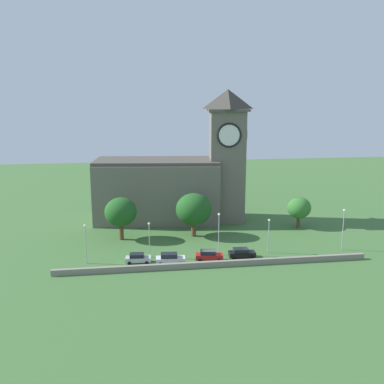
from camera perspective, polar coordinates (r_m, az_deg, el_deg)
The scene contains 15 objects.
ground_plane at distance 89.96m, azimuth 0.65°, elevation -5.21°, with size 200.00×200.00×0.00m, color #3D6633.
church at distance 96.80m, azimuth -2.05°, elevation 1.45°, with size 33.75×15.12×28.42m.
quay_barrier at distance 72.38m, azimuth 2.95°, elevation -9.26°, with size 51.17×0.70×0.99m, color gray.
car_silver at distance 74.36m, azimuth -6.98°, elevation -8.46°, with size 4.25×2.29×1.64m.
car_white at distance 73.35m, azimuth -2.83°, elevation -8.58°, with size 4.90×2.44×1.88m.
car_red at distance 74.77m, azimuth 2.20°, elevation -8.17°, with size 4.77×2.58×1.85m.
car_black at distance 76.59m, azimuth 6.41°, elevation -7.81°, with size 4.60×2.33×1.66m.
streetlamp_west_end at distance 74.48m, azimuth -13.56°, elevation -5.70°, with size 0.44×0.44×6.68m.
streetlamp_west_mid at distance 75.50m, azimuth -5.53°, elevation -5.38°, with size 0.44×0.44×6.21m.
streetlamp_central at distance 76.22m, azimuth 3.48°, elevation -4.59°, with size 0.44×0.44×7.51m.
streetlamp_east_mid at distance 78.53m, azimuth 9.87°, elevation -4.83°, with size 0.44×0.44×6.16m.
streetlamp_east_end at distance 82.91m, azimuth 18.92°, elevation -3.82°, with size 0.44×0.44×7.58m.
tree_riverside_east at distance 86.13m, azimuth 0.21°, elevation -2.25°, with size 6.92×6.92×8.58m.
tree_churchyard at distance 85.19m, azimuth -9.17°, elevation -2.57°, with size 6.10×6.10×8.22m.
tree_riverside_west at distance 94.76m, azimuth 13.62°, elevation -1.99°, with size 4.93×4.93×6.48m.
Camera 1 is at (-13.18, -69.76, 27.10)m, focal length 41.42 mm.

